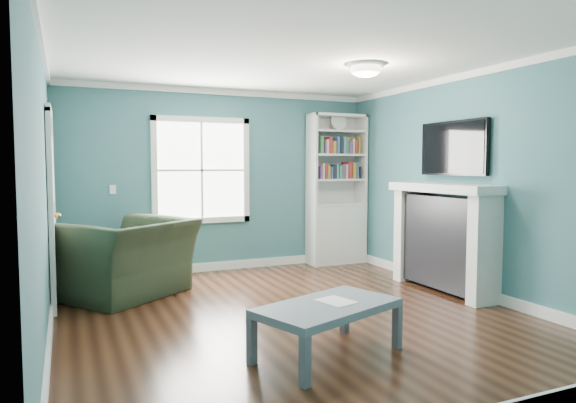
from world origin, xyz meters
name	(u,v)px	position (x,y,z in m)	size (l,w,h in m)	color
floor	(293,315)	(0.00, 0.00, 0.00)	(5.00, 5.00, 0.00)	black
room_walls	(293,159)	(0.00, 0.00, 1.58)	(5.00, 5.00, 5.00)	#31676F
trim	(293,194)	(0.00, 0.00, 1.24)	(4.50, 5.00, 2.60)	white
window	(202,170)	(-0.30, 2.49, 1.45)	(1.40, 0.06, 1.50)	white
bookshelf	(336,204)	(1.77, 2.30, 0.92)	(0.90, 0.35, 2.31)	silver
fireplace	(443,239)	(2.08, 0.20, 0.64)	(0.44, 1.58, 1.30)	black
tv	(453,148)	(2.20, 0.20, 1.72)	(0.06, 1.10, 0.65)	black
door	(51,207)	(-2.22, 1.40, 1.07)	(0.12, 0.98, 2.17)	silver
ceiling_fixture	(366,69)	(0.90, 0.10, 2.55)	(0.38, 0.38, 0.15)	white
light_switch	(113,190)	(-1.50, 2.48, 1.20)	(0.08, 0.01, 0.12)	white
recliner	(126,245)	(-1.45, 1.49, 0.60)	(1.37, 0.89, 1.19)	#212C1B
coffee_table	(328,310)	(-0.19, -1.12, 0.37)	(1.31, 0.99, 0.42)	#505660
paper_sheet	(336,301)	(-0.10, -1.08, 0.42)	(0.23, 0.30, 0.00)	white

